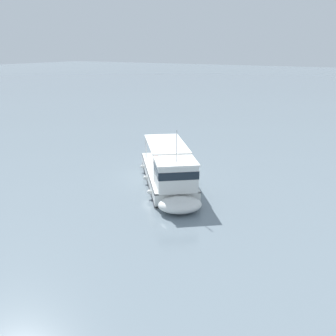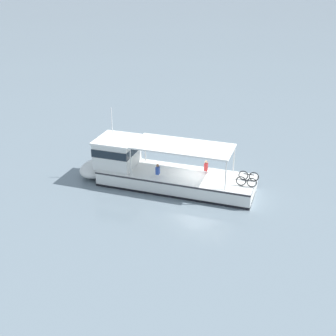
{
  "view_description": "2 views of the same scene",
  "coord_description": "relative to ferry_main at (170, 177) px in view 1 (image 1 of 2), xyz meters",
  "views": [
    {
      "loc": [
        26.76,
        17.12,
        10.67
      ],
      "look_at": [
        1.27,
        1.62,
        1.4
      ],
      "focal_mm": 41.96,
      "sensor_mm": 36.0,
      "label": 1
    },
    {
      "loc": [
        -22.32,
        16.27,
        14.25
      ],
      "look_at": [
        1.27,
        1.62,
        1.4
      ],
      "focal_mm": 47.39,
      "sensor_mm": 36.0,
      "label": 2
    }
  ],
  "objects": [
    {
      "name": "ground_plane",
      "position": [
        -2.06,
        -2.26,
        -1.01
      ],
      "size": [
        400.0,
        400.0,
        0.0
      ],
      "primitive_type": "plane",
      "color": "slate"
    },
    {
      "name": "ferry_main",
      "position": [
        0.0,
        0.0,
        0.0
      ],
      "size": [
        11.77,
        10.47,
        5.32
      ],
      "color": "white",
      "rests_on": "ground"
    }
  ]
}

